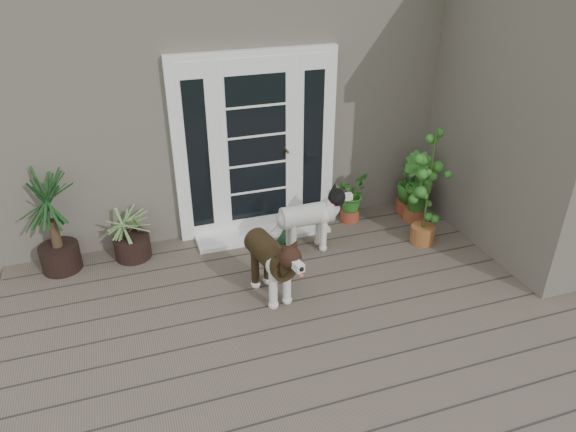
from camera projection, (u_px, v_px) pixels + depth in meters
name	position (u px, v px, depth m)	size (l,w,h in m)	color
deck	(345.00, 343.00, 4.81)	(6.20, 4.60, 0.12)	#6B5B4C
house_main	(231.00, 72.00, 7.63)	(7.40, 4.00, 3.10)	#665E54
house_wing	(553.00, 118.00, 5.81)	(1.60, 2.40, 3.10)	#665E54
door_unit	(256.00, 146.00, 6.04)	(1.90, 0.14, 2.15)	white
door_step	(263.00, 233.00, 6.38)	(1.60, 0.40, 0.05)	white
brindle_dog	(271.00, 265.00, 5.18)	(0.37, 0.86, 0.71)	#322412
white_dog	(307.00, 224.00, 5.94)	(0.34, 0.80, 0.67)	white
spider_plant	(130.00, 230.00, 5.80)	(0.66, 0.66, 0.71)	#80A163
yucca	(52.00, 223.00, 5.48)	(0.79, 0.79, 1.14)	black
herb_a	(350.00, 202.00, 6.58)	(0.41, 0.41, 0.53)	#205919
herb_b	(415.00, 196.00, 6.58)	(0.44, 0.44, 0.66)	#1D4D16
herb_c	(408.00, 191.00, 6.79)	(0.37, 0.37, 0.57)	#29651D
sapling	(429.00, 185.00, 5.89)	(0.44, 0.44, 1.49)	#215F1B
clog_left	(282.00, 248.00, 6.04)	(0.13, 0.28, 0.08)	black
clog_right	(284.00, 239.00, 6.21)	(0.16, 0.34, 0.10)	#143218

